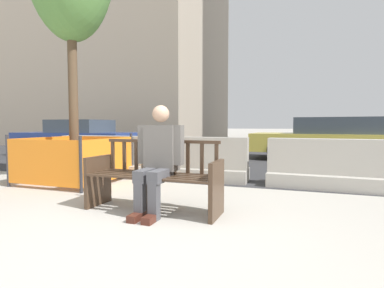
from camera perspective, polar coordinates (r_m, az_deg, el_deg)
ground_plane at (r=3.03m, az=-12.65°, el=-17.11°), size 200.00×200.00×0.00m
street_asphalt at (r=11.26m, az=11.21°, el=-1.93°), size 120.00×12.00×0.01m
street_bench at (r=3.79m, az=-7.28°, el=-6.64°), size 1.70×0.56×0.88m
seated_person at (r=3.66m, az=-6.46°, el=-2.37°), size 0.58×0.73×1.31m
jersey_barrier_centre at (r=5.90m, az=0.88°, el=-3.52°), size 2.02×0.75×0.84m
jersey_barrier_left at (r=6.87m, az=-16.40°, el=-2.66°), size 2.01×0.70×0.84m
jersey_barrier_right at (r=5.61m, az=24.53°, el=-4.21°), size 2.03×0.77×0.84m
construction_fence at (r=6.09m, az=-21.43°, el=-2.47°), size 1.59×1.59×0.91m
car_taxi_near at (r=10.06m, az=25.16°, el=0.96°), size 4.77×2.12×1.31m
car_sedan_mid at (r=11.39m, az=-20.92°, el=1.15°), size 4.30×1.99×1.26m
building_centre_left at (r=21.07m, az=-13.81°, el=23.60°), size 11.92×9.85×16.65m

